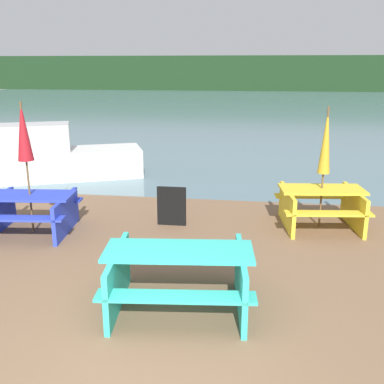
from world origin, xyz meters
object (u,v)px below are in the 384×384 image
Objects in this scene: picnic_table_teal at (179,273)px; umbrella_gold at (326,142)px; boat at (59,158)px; umbrella_crimson at (23,133)px; picnic_table_blue at (31,209)px; picnic_table_yellow at (321,204)px; signboard at (172,206)px.

picnic_table_teal is 0.86× the size of umbrella_gold.
picnic_table_teal is at bearing -77.56° from boat.
umbrella_crimson is 0.56× the size of boat.
boat reaches higher than picnic_table_blue.
picnic_table_yellow reaches higher than signboard.
umbrella_gold is 0.53× the size of boat.
umbrella_crimson reaches higher than umbrella_gold.
umbrella_crimson is at bearing 143.99° from picnic_table_teal.
boat reaches higher than picnic_table_teal.
picnic_table_blue is 5.51m from umbrella_gold.
picnic_table_blue is 0.99× the size of picnic_table_yellow.
signboard is (-2.81, -0.30, -1.26)m from umbrella_gold.
boat is (-1.25, 4.00, -1.29)m from umbrella_crimson.
picnic_table_yellow is (5.27, 1.05, 0.01)m from picnic_table_blue.
picnic_table_yellow is 5.55m from umbrella_crimson.
boat is (-6.52, 2.95, -1.09)m from umbrella_gold.
boat is 4.94m from signboard.
umbrella_gold is (0.00, -0.00, 1.18)m from picnic_table_yellow.
boat is at bearing 155.66° from picnic_table_yellow.
picnic_table_yellow is 2.25× the size of signboard.
signboard is at bearing 16.85° from picnic_table_blue.
picnic_table_blue is at bearing -95.09° from boat.
picnic_table_yellow is at bearing 11.24° from umbrella_crimson.
signboard is (2.46, 0.75, -1.46)m from umbrella_crimson.
umbrella_gold is (2.15, 3.31, 1.15)m from picnic_table_teal.
picnic_table_blue is at bearing -168.76° from umbrella_gold.
umbrella_gold reaches higher than picnic_table_yellow.
umbrella_crimson is 5.38m from umbrella_gold.
umbrella_crimson is 1.05× the size of umbrella_gold.
umbrella_crimson is (-5.27, -1.05, 1.39)m from picnic_table_yellow.
picnic_table_blue is at bearing -168.76° from picnic_table_yellow.
picnic_table_blue is 0.74× the size of umbrella_gold.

